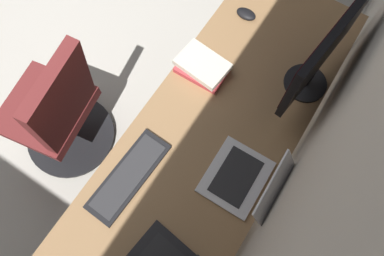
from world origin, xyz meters
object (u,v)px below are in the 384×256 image
Objects in this scene: monitor_primary at (323,53)px; book_stack_near at (202,67)px; office_chair at (58,115)px; keyboard_main at (129,176)px; mouse_main at (246,14)px; laptop_leftmost at (252,183)px.

book_stack_near is (0.20, -0.44, -0.23)m from monitor_primary.
book_stack_near is 0.26× the size of office_chair.
office_chair is (-0.10, -0.60, -0.28)m from keyboard_main.
monitor_primary reaches higher than mouse_main.
mouse_main is (-0.19, -0.42, -0.24)m from monitor_primary.
monitor_primary is 1.36m from office_chair.
laptop_leftmost is at bearing 30.59° from mouse_main.
monitor_primary is 0.60m from laptop_leftmost.
book_stack_near is at bearing -65.93° from monitor_primary.
keyboard_main is at bearing -28.19° from monitor_primary.
monitor_primary is at bearing 66.03° from mouse_main.
laptop_leftmost is at bearing 51.89° from book_stack_near.
office_chair is at bearing -48.91° from book_stack_near.
office_chair reaches higher than laptop_leftmost.
keyboard_main is at bearing 1.10° from book_stack_near.
monitor_primary reaches higher than book_stack_near.
office_chair is at bearing -55.43° from monitor_primary.
laptop_leftmost reaches higher than book_stack_near.
book_stack_near reaches higher than keyboard_main.
book_stack_near is at bearing -3.10° from mouse_main.
office_chair is (0.71, -1.03, -0.53)m from monitor_primary.
laptop_leftmost is 0.82× the size of keyboard_main.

